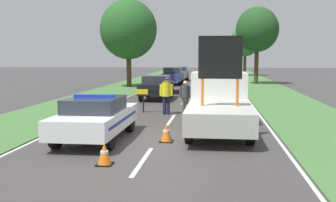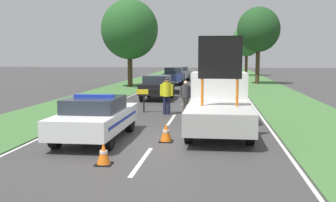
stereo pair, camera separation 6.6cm
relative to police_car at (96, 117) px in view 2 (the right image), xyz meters
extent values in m
plane|color=#3D3A3A|center=(2.02, -0.02, -0.74)|extent=(160.00, 160.00, 0.00)
cube|color=silver|center=(2.02, -2.51, -0.74)|extent=(0.12, 2.87, 0.01)
cube|color=silver|center=(2.02, 4.21, -0.74)|extent=(0.12, 2.87, 0.01)
cube|color=silver|center=(2.02, 10.93, -0.74)|extent=(0.12, 2.87, 0.01)
cube|color=silver|center=(2.02, 17.65, -0.74)|extent=(0.12, 2.87, 0.01)
cube|color=silver|center=(2.02, 24.37, -0.74)|extent=(0.12, 2.87, 0.01)
cube|color=silver|center=(2.02, 31.09, -0.74)|extent=(0.12, 2.87, 0.01)
cube|color=silver|center=(2.02, 37.81, -0.74)|extent=(0.12, 2.87, 0.01)
cube|color=silver|center=(2.02, 44.53, -0.74)|extent=(0.12, 2.87, 0.01)
cube|color=silver|center=(2.02, 51.25, -0.74)|extent=(0.12, 2.87, 0.01)
cube|color=silver|center=(-1.92, 19.02, -0.74)|extent=(0.10, 72.80, 0.01)
cube|color=silver|center=(5.95, 19.02, -0.74)|extent=(0.10, 72.80, 0.01)
cube|color=#427038|center=(-4.02, 19.98, -0.73)|extent=(4.00, 120.00, 0.03)
cube|color=#427038|center=(8.05, 19.98, -0.73)|extent=(4.00, 120.00, 0.03)
cube|color=white|center=(0.00, 0.02, -0.09)|extent=(1.87, 4.55, 0.60)
cube|color=#282D38|center=(0.00, -0.12, 0.43)|extent=(1.65, 2.09, 0.45)
cylinder|color=black|center=(-0.82, 1.43, -0.39)|extent=(0.24, 0.70, 0.70)
cylinder|color=black|center=(0.82, 1.43, -0.39)|extent=(0.24, 0.70, 0.70)
cylinder|color=black|center=(-0.82, -1.39, -0.39)|extent=(0.24, 0.70, 0.70)
cylinder|color=black|center=(0.82, -1.39, -0.39)|extent=(0.24, 0.70, 0.70)
cube|color=#1E38C6|center=(0.00, -0.12, 0.71)|extent=(1.31, 0.24, 0.10)
cube|color=#193399|center=(0.00, 0.02, -0.06)|extent=(1.88, 3.73, 0.10)
cube|color=black|center=(0.00, 2.33, -0.15)|extent=(1.03, 0.08, 0.36)
cube|color=white|center=(4.04, 3.43, 0.50)|extent=(2.15, 1.73, 1.69)
cube|color=#232833|center=(4.04, 4.27, 0.81)|extent=(1.83, 0.04, 0.74)
cube|color=#B2B2AD|center=(4.04, 0.61, 0.00)|extent=(2.15, 3.91, 0.69)
cylinder|color=#D16619|center=(3.46, 0.61, 0.80)|extent=(0.09, 0.09, 0.90)
cylinder|color=#D16619|center=(4.61, 0.61, 0.80)|extent=(0.09, 0.09, 0.90)
cube|color=black|center=(4.04, 0.61, 1.95)|extent=(1.43, 0.12, 1.40)
cylinder|color=black|center=(3.08, 3.43, -0.34)|extent=(0.24, 0.80, 0.80)
cylinder|color=black|center=(4.99, 3.43, -0.34)|extent=(0.24, 0.80, 0.80)
cylinder|color=black|center=(3.08, -0.17, -0.34)|extent=(0.24, 0.80, 0.80)
cylinder|color=black|center=(4.99, -0.17, -0.34)|extent=(0.24, 0.80, 0.80)
cylinder|color=black|center=(0.44, 6.22, -0.29)|extent=(0.07, 0.07, 0.89)
cylinder|color=black|center=(3.17, 6.22, -0.29)|extent=(0.07, 0.07, 0.89)
cube|color=yellow|center=(0.38, 6.22, 0.27)|extent=(0.57, 0.08, 0.23)
cube|color=black|center=(0.95, 6.22, 0.27)|extent=(0.57, 0.08, 0.23)
cube|color=yellow|center=(1.52, 6.22, 0.27)|extent=(0.57, 0.08, 0.23)
cube|color=black|center=(2.09, 6.22, 0.27)|extent=(0.57, 0.08, 0.23)
cube|color=yellow|center=(2.66, 6.22, 0.27)|extent=(0.57, 0.08, 0.23)
cube|color=black|center=(3.23, 6.22, 0.27)|extent=(0.57, 0.08, 0.23)
cylinder|color=#191E38|center=(1.53, 5.76, -0.31)|extent=(0.16, 0.16, 0.85)
cylinder|color=#191E38|center=(1.70, 5.76, -0.31)|extent=(0.16, 0.16, 0.85)
cylinder|color=yellow|center=(1.62, 5.76, 0.43)|extent=(0.39, 0.39, 0.64)
cylinder|color=yellow|center=(1.37, 5.76, 0.40)|extent=(0.13, 0.13, 0.54)
cylinder|color=yellow|center=(1.86, 5.76, 0.40)|extent=(0.13, 0.13, 0.54)
sphere|color=#A57A5B|center=(1.62, 5.76, 0.86)|extent=(0.22, 0.22, 0.22)
cylinder|color=#141933|center=(1.62, 5.76, 0.92)|extent=(0.25, 0.25, 0.06)
cylinder|color=brown|center=(2.42, 5.80, -0.34)|extent=(0.15, 0.15, 0.79)
cylinder|color=brown|center=(2.59, 5.80, -0.34)|extent=(0.15, 0.15, 0.79)
cylinder|color=#3D3D42|center=(2.51, 5.80, 0.35)|extent=(0.36, 0.36, 0.59)
cylinder|color=#3D3D42|center=(2.28, 5.80, 0.32)|extent=(0.12, 0.12, 0.50)
cylinder|color=#3D3D42|center=(2.73, 5.80, 0.32)|extent=(0.12, 0.12, 0.50)
sphere|color=beige|center=(2.51, 5.80, 0.75)|extent=(0.20, 0.20, 0.20)
cube|color=black|center=(1.13, -2.97, -0.73)|extent=(0.41, 0.41, 0.03)
cone|color=orange|center=(1.13, -2.97, -0.44)|extent=(0.35, 0.35, 0.54)
cylinder|color=white|center=(1.13, -2.97, -0.41)|extent=(0.20, 0.20, 0.08)
cube|color=black|center=(4.66, 5.86, -0.73)|extent=(0.38, 0.38, 0.03)
cone|color=orange|center=(4.66, 5.86, -0.46)|extent=(0.32, 0.32, 0.50)
cylinder|color=white|center=(4.66, 5.86, -0.43)|extent=(0.18, 0.18, 0.07)
cube|color=black|center=(0.40, 3.07, -0.73)|extent=(0.45, 0.45, 0.03)
cone|color=orange|center=(0.40, 3.07, -0.42)|extent=(0.38, 0.38, 0.59)
cylinder|color=white|center=(0.40, 3.07, -0.39)|extent=(0.21, 0.21, 0.08)
cube|color=black|center=(2.35, -0.12, -0.73)|extent=(0.44, 0.44, 0.03)
cone|color=orange|center=(2.35, -0.12, -0.42)|extent=(0.37, 0.37, 0.57)
cylinder|color=white|center=(2.35, -0.12, -0.40)|extent=(0.21, 0.21, 0.08)
cube|color=black|center=(0.21, 12.10, -0.02)|extent=(1.77, 3.94, 0.65)
cube|color=#282D38|center=(0.21, 11.99, 0.54)|extent=(1.56, 1.81, 0.47)
cylinder|color=black|center=(-0.55, 13.32, -0.35)|extent=(0.24, 0.79, 0.79)
cylinder|color=black|center=(0.97, 13.32, -0.35)|extent=(0.24, 0.79, 0.79)
cylinder|color=black|center=(-0.55, 10.88, -0.35)|extent=(0.24, 0.79, 0.79)
cylinder|color=black|center=(0.97, 10.88, -0.35)|extent=(0.24, 0.79, 0.79)
cube|color=silver|center=(4.16, 17.84, -0.03)|extent=(1.89, 4.53, 0.68)
cube|color=#282D38|center=(4.16, 17.70, 0.55)|extent=(1.66, 2.08, 0.49)
cylinder|color=black|center=(3.34, 19.24, -0.37)|extent=(0.24, 0.74, 0.74)
cylinder|color=black|center=(4.98, 19.24, -0.37)|extent=(0.24, 0.74, 0.74)
cylinder|color=black|center=(3.34, 16.43, -0.37)|extent=(0.24, 0.74, 0.74)
cylinder|color=black|center=(4.98, 16.43, -0.37)|extent=(0.24, 0.74, 0.74)
cube|color=navy|center=(-0.15, 24.95, -0.01)|extent=(1.78, 4.18, 0.70)
cube|color=#282D38|center=(-0.15, 24.83, 0.62)|extent=(1.57, 1.92, 0.57)
cylinder|color=black|center=(-0.92, 26.25, -0.36)|extent=(0.24, 0.76, 0.76)
cylinder|color=black|center=(0.62, 26.25, -0.36)|extent=(0.24, 0.76, 0.76)
cylinder|color=black|center=(-0.92, 23.66, -0.36)|extent=(0.24, 0.76, 0.76)
cylinder|color=black|center=(0.62, 23.66, -0.36)|extent=(0.24, 0.76, 0.76)
cube|color=slate|center=(-0.07, 30.83, 0.00)|extent=(1.88, 3.95, 0.70)
cube|color=#282D38|center=(-0.07, 30.71, 0.57)|extent=(1.65, 1.82, 0.45)
cylinder|color=black|center=(-0.88, 32.06, -0.35)|extent=(0.24, 0.78, 0.78)
cylinder|color=black|center=(0.75, 32.06, -0.35)|extent=(0.24, 0.78, 0.78)
cylinder|color=black|center=(-0.88, 29.61, -0.35)|extent=(0.24, 0.78, 0.78)
cylinder|color=black|center=(0.75, 29.61, -0.35)|extent=(0.24, 0.78, 0.78)
cylinder|color=#42301E|center=(-3.69, 21.67, 0.85)|extent=(0.43, 0.43, 3.18)
ellipsoid|color=#235623|center=(-3.69, 21.67, 4.30)|extent=(4.96, 4.96, 5.20)
cylinder|color=#42301E|center=(7.83, 26.54, 1.12)|extent=(0.40, 0.40, 3.72)
ellipsoid|color=#1E471E|center=(7.83, 26.54, 4.51)|extent=(4.09, 4.09, 4.29)
cylinder|color=#42301E|center=(7.91, 42.69, 0.90)|extent=(0.40, 0.40, 3.27)
ellipsoid|color=#2D662D|center=(7.91, 42.69, 4.03)|extent=(4.01, 4.01, 4.21)
camera|label=1|loc=(3.88, -12.39, 2.00)|focal=42.00mm
camera|label=2|loc=(3.94, -12.38, 2.00)|focal=42.00mm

